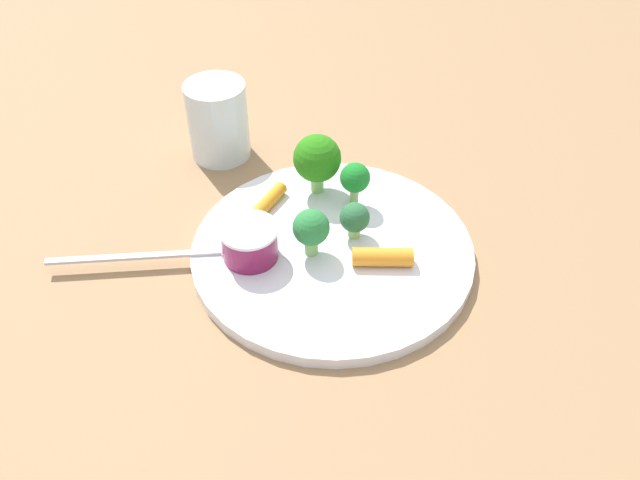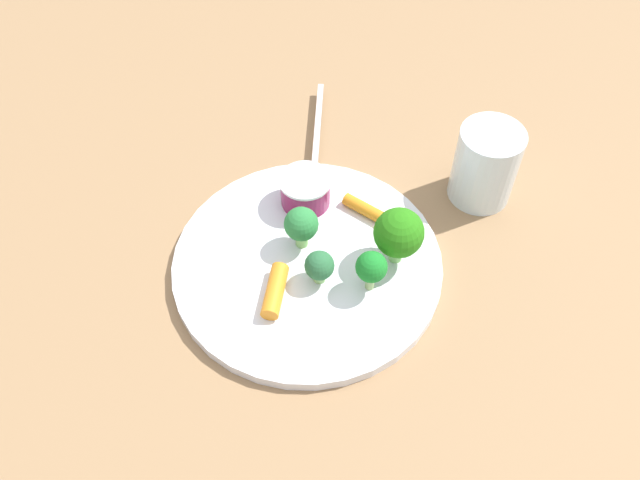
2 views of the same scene
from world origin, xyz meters
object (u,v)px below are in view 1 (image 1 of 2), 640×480
Objects in this scene: broccoli_floret_1 at (317,159)px; fork at (154,255)px; plate at (332,251)px; broccoli_floret_2 at (313,231)px; sauce_cup at (250,242)px; broccoli_floret_0 at (355,218)px; carrot_stick_0 at (383,257)px; broccoli_floret_3 at (355,179)px; carrot_stick_1 at (266,204)px; drinking_glass at (218,121)px.

fork is (-0.18, -0.03, -0.04)m from broccoli_floret_1.
broccoli_floret_2 reaches higher than plate.
broccoli_floret_1 reaches higher than sauce_cup.
carrot_stick_0 is at bearing -80.69° from broccoli_floret_0.
broccoli_floret_3 reaches higher than carrot_stick_0.
plate is at bearing -132.59° from broccoli_floret_3.
carrot_stick_0 is (0.11, -0.06, -0.01)m from sauce_cup.
broccoli_floret_1 is at bearing 7.74° from carrot_stick_1.
plate is 0.08m from sauce_cup.
fork is (-0.16, 0.05, 0.01)m from plate.
plate is at bearing 129.32° from carrot_stick_0.
fork is (-0.13, 0.05, -0.03)m from broccoli_floret_2.
broccoli_floret_3 is (0.03, -0.03, -0.01)m from broccoli_floret_1.
broccoli_floret_1 is (0.09, 0.07, 0.02)m from sauce_cup.
fork is at bearing 179.43° from broccoli_floret_3.
carrot_stick_1 is at bearing 121.58° from carrot_stick_0.
broccoli_floret_0 is 0.20× the size of fork.
broccoli_floret_0 is at bearing -6.73° from sauce_cup.
broccoli_floret_2 reaches higher than broccoli_floret_0.
broccoli_floret_0 reaches higher than carrot_stick_0.
carrot_stick_1 is (-0.02, 0.08, -0.02)m from broccoli_floret_2.
broccoli_floret_3 reaches higher than sauce_cup.
plate is at bearing 9.59° from broccoli_floret_2.
broccoli_floret_2 is 0.08m from carrot_stick_1.
fork is at bearing 154.49° from carrot_stick_0.
broccoli_floret_1 is 0.74× the size of drinking_glass.
plate is 0.09m from carrot_stick_1.
broccoli_floret_1 is at bearing 35.20° from sauce_cup.
fork is at bearing 165.93° from broccoli_floret_0.
sauce_cup is 0.12m from broccoli_floret_3.
carrot_stick_0 is (0.01, -0.12, -0.03)m from broccoli_floret_1.
carrot_stick_1 is (-0.06, 0.07, -0.02)m from broccoli_floret_0.
plate is 1.45× the size of fork.
carrot_stick_1 is 0.33× the size of fork.
broccoli_floret_0 is 0.68× the size of carrot_stick_0.
broccoli_floret_3 is (0.04, 0.05, 0.04)m from plate.
plate is 0.04m from broccoli_floret_0.
carrot_stick_1 reaches higher than plate.
sauce_cup is 0.84× the size of broccoli_floret_1.
broccoli_floret_0 is at bearing -69.76° from drinking_glass.
drinking_glass is at bearing 121.28° from broccoli_floret_3.
broccoli_floret_1 is 1.34× the size of broccoli_floret_2.
sauce_cup is 0.89× the size of carrot_stick_1.
broccoli_floret_2 is at bearing -168.62° from broccoli_floret_0.
drinking_glass is at bearing 119.65° from broccoli_floret_1.
broccoli_floret_0 is at bearing 11.38° from broccoli_floret_2.
carrot_stick_0 is (-0.01, -0.09, -0.02)m from broccoli_floret_3.
carrot_stick_1 is at bearing 11.71° from fork.
plate is 0.05m from carrot_stick_0.
sauce_cup is 0.10m from broccoli_floret_0.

